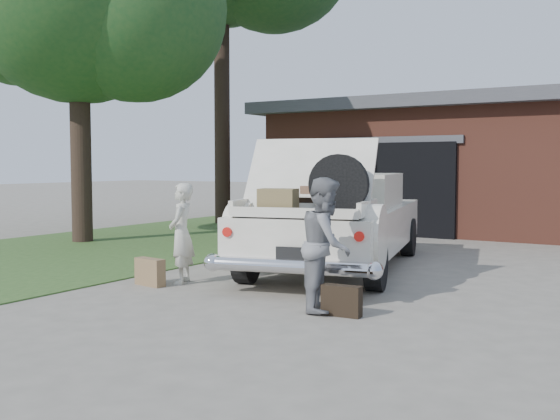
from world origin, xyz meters
The scene contains 8 objects.
ground centered at (0.00, 0.00, 0.00)m, with size 90.00×90.00×0.00m, color gray.
grass_strip centered at (-5.50, 3.00, 0.01)m, with size 6.00×16.00×0.02m, color #2D4C1E.
house centered at (0.98, 11.47, 1.67)m, with size 12.80×7.80×3.30m.
sedan centered at (-0.33, 2.92, 0.80)m, with size 3.30×5.74×2.05m.
woman_left centered at (-1.60, 0.53, 0.71)m, with size 0.52×0.34×1.43m, color beige.
woman_right centered at (0.95, 0.07, 0.77)m, with size 0.75×0.58×1.54m, color gray.
suitcase_left centered at (-1.86, 0.16, 0.19)m, with size 0.49×0.16×0.38m, color olive.
suitcase_right centered at (1.23, -0.09, 0.17)m, with size 0.45×0.14×0.35m, color black.
Camera 1 is at (4.42, -6.57, 1.69)m, focal length 42.00 mm.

